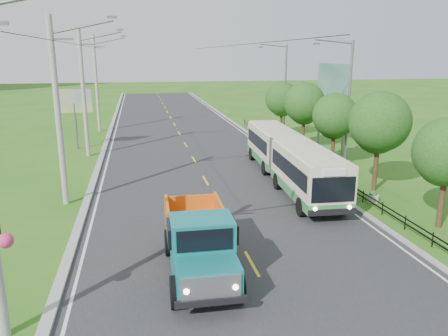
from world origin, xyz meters
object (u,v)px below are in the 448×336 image
object	(u,v)px
pole_near	(58,112)
tree_third	(379,125)
billboard_left	(74,105)
tree_second	(447,155)
tree_fifth	(304,105)
pole_mid	(84,93)
dump_truck	(199,238)
pole_far	(97,83)
streetlight_far	(284,86)
billboard_right	(333,87)
tree_fourth	(335,118)
planter_far	(282,142)
bus	(289,156)
tree_back	(282,100)
streetlight_mid	(347,100)
planter_near	(373,197)
planter_mid	(317,163)

from	to	relation	value
pole_near	tree_third	size ratio (longest dim) A/B	1.67
pole_near	billboard_left	world-z (taller)	pole_near
tree_second	tree_fifth	distance (m)	18.00
pole_mid	billboard_left	size ratio (longest dim) A/B	1.92
dump_truck	tree_second	bearing A→B (deg)	13.06
pole_mid	pole_far	size ratio (longest dim) A/B	1.00
streetlight_far	billboard_right	size ratio (longest dim) A/B	1.24
pole_far	tree_fourth	bearing A→B (deg)	-46.15
tree_second	billboard_right	world-z (taller)	billboard_right
tree_second	planter_far	bearing A→B (deg)	93.62
planter_far	bus	xyz separation A→B (m)	(-3.39, -11.36, 1.45)
tree_back	streetlight_mid	size ratio (longest dim) A/B	0.61
planter_near	planter_mid	distance (m)	8.00
pole_mid	bus	distance (m)	17.33
tree_second	planter_mid	world-z (taller)	tree_second
streetlight_mid	bus	size ratio (longest dim) A/B	0.60
streetlight_far	dump_truck	size ratio (longest dim) A/B	1.47
pole_far	tree_back	xyz separation A→B (m)	(18.12, -6.86, -1.44)
planter_far	billboard_left	world-z (taller)	billboard_left
tree_second	planter_far	xyz separation A→B (m)	(-1.26, 19.86, -3.23)
tree_back	pole_far	bearing A→B (deg)	159.26
pole_mid	tree_second	world-z (taller)	pole_mid
tree_third	billboard_right	bearing A→B (deg)	78.36
pole_near	planter_mid	distance (m)	18.23
pole_far	tree_fourth	distance (m)	26.20
tree_back	planter_mid	distance (m)	12.66
tree_fourth	streetlight_mid	bearing A→B (deg)	-10.15
pole_far	billboard_left	bearing A→B (deg)	-97.83
billboard_right	tree_second	bearing A→B (deg)	-97.79
streetlight_far	planter_mid	size ratio (longest dim) A/B	13.54
tree_fourth	planter_mid	bearing A→B (deg)	-173.61
tree_second	billboard_right	distance (m)	18.12
tree_back	billboard_right	bearing A→B (deg)	-68.30
billboard_right	dump_truck	world-z (taller)	billboard_right
tree_third	streetlight_far	distance (m)	19.90
planter_mid	bus	xyz separation A→B (m)	(-3.39, -3.36, 1.45)
pole_mid	tree_third	world-z (taller)	pole_mid
pole_far	pole_near	bearing A→B (deg)	-90.00
pole_near	streetlight_far	size ratio (longest dim) A/B	1.10
tree_back	planter_mid	world-z (taller)	tree_back
billboard_right	tree_fourth	bearing A→B (deg)	-112.64
planter_mid	planter_far	distance (m)	8.00
streetlight_far	tree_second	bearing A→B (deg)	-91.74
tree_back	streetlight_far	distance (m)	2.37
billboard_left	planter_mid	bearing A→B (deg)	-28.92
streetlight_mid	planter_far	distance (m)	9.46
tree_back	planter_near	size ratio (longest dim) A/B	8.21
pole_near	planter_mid	bearing A→B (deg)	16.52
planter_near	bus	world-z (taller)	bus
planter_mid	dump_truck	size ratio (longest dim) A/B	0.11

